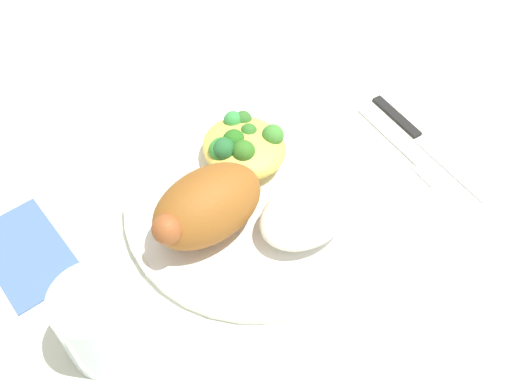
% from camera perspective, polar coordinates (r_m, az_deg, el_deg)
% --- Properties ---
extents(ground_plane, '(2.00, 2.00, 0.00)m').
position_cam_1_polar(ground_plane, '(0.63, 0.00, -1.45)').
color(ground_plane, silver).
extents(plate, '(0.28, 0.28, 0.02)m').
position_cam_1_polar(plate, '(0.62, 0.00, -1.00)').
color(plate, white).
rests_on(plate, ground_plane).
extents(roasted_chicken, '(0.13, 0.08, 0.07)m').
position_cam_1_polar(roasted_chicken, '(0.56, -5.12, -1.27)').
color(roasted_chicken, brown).
rests_on(roasted_chicken, plate).
extents(rice_pile, '(0.10, 0.08, 0.04)m').
position_cam_1_polar(rice_pile, '(0.58, 4.90, -2.23)').
color(rice_pile, silver).
rests_on(rice_pile, plate).
extents(mac_cheese_with_broccoli, '(0.09, 0.10, 0.04)m').
position_cam_1_polar(mac_cheese_with_broccoli, '(0.64, -1.38, 4.64)').
color(mac_cheese_with_broccoli, '#E1C550').
rests_on(mac_cheese_with_broccoli, plate).
extents(fork, '(0.03, 0.14, 0.01)m').
position_cam_1_polar(fork, '(0.70, 14.40, 4.20)').
color(fork, silver).
rests_on(fork, ground_plane).
extents(knife, '(0.04, 0.19, 0.01)m').
position_cam_1_polar(knife, '(0.72, 16.03, 5.31)').
color(knife, black).
rests_on(knife, ground_plane).
extents(water_glass, '(0.07, 0.07, 0.09)m').
position_cam_1_polar(water_glass, '(0.52, -15.18, -12.37)').
color(water_glass, silver).
rests_on(water_glass, ground_plane).
extents(napkin, '(0.07, 0.12, 0.00)m').
position_cam_1_polar(napkin, '(0.63, -21.90, -5.60)').
color(napkin, '#47669E').
rests_on(napkin, ground_plane).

